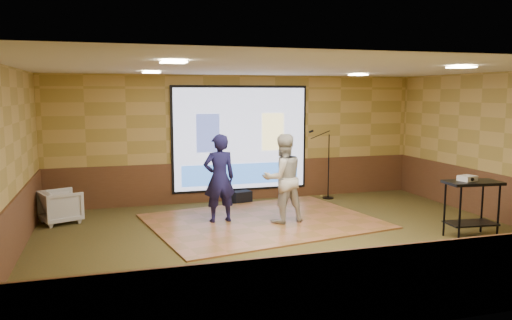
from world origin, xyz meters
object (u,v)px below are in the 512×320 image
object	(u,v)px
av_table	(472,197)
mic_stand	(326,179)
player_right	(283,178)
duffel_bag	(241,197)
player_left	(219,178)
banquet_chair	(61,206)
projector_screen	(241,140)
dance_floor	(263,221)
projector	(467,178)

from	to	relation	value
av_table	mic_stand	size ratio (longest dim) A/B	0.60
player_right	duffel_bag	bearing A→B (deg)	-89.07
player_left	av_table	size ratio (longest dim) A/B	1.72
player_right	banquet_chair	distance (m)	4.47
projector_screen	mic_stand	xyz separation A→B (m)	(2.06, -0.41, -0.98)
duffel_bag	mic_stand	bearing A→B (deg)	-3.77
dance_floor	projector	bearing A→B (deg)	-32.27
player_left	player_right	world-z (taller)	player_right
banquet_chair	player_left	bearing A→B (deg)	-128.85
dance_floor	projector	world-z (taller)	projector
banquet_chair	player_right	bearing A→B (deg)	-129.09
av_table	mic_stand	bearing A→B (deg)	106.08
projector	duffel_bag	world-z (taller)	projector
mic_stand	player_left	bearing A→B (deg)	-175.44
duffel_bag	banquet_chair	bearing A→B (deg)	-169.01
projector	player_left	bearing A→B (deg)	138.15
dance_floor	mic_stand	world-z (taller)	mic_stand
projector	mic_stand	xyz separation A→B (m)	(-1.02, 3.74, -0.58)
dance_floor	player_right	bearing A→B (deg)	-31.46
player_right	mic_stand	xyz separation A→B (m)	(1.83, 1.93, -0.42)
dance_floor	player_left	size ratio (longest dim) A/B	2.47
projector	banquet_chair	bearing A→B (deg)	142.84
projector_screen	duffel_bag	distance (m)	1.37
mic_stand	dance_floor	bearing A→B (deg)	-164.21
player_right	projector	bearing A→B (deg)	140.45
av_table	duffel_bag	size ratio (longest dim) A/B	2.31
projector_screen	player_left	xyz separation A→B (m)	(-0.96, -1.96, -0.57)
av_table	duffel_bag	bearing A→B (deg)	129.22
projector_screen	av_table	world-z (taller)	projector_screen
dance_floor	banquet_chair	xyz separation A→B (m)	(-3.89, 1.10, 0.32)
projector_screen	banquet_chair	size ratio (longest dim) A/B	4.57
player_left	projector	distance (m)	4.60
player_right	projector	world-z (taller)	player_right
av_table	dance_floor	bearing A→B (deg)	147.52
player_left	av_table	world-z (taller)	player_left
player_right	banquet_chair	world-z (taller)	player_right
projector_screen	mic_stand	size ratio (longest dim) A/B	1.94
player_left	player_right	bearing A→B (deg)	158.58
projector	mic_stand	bearing A→B (deg)	91.87
projector	mic_stand	world-z (taller)	mic_stand
mic_stand	duffel_bag	size ratio (longest dim) A/B	3.86
projector_screen	banquet_chair	bearing A→B (deg)	-165.53
projector_screen	player_right	distance (m)	2.42
duffel_bag	player_right	bearing A→B (deg)	-81.89
dance_floor	banquet_chair	distance (m)	4.05
player_left	projector	world-z (taller)	player_left
duffel_bag	projector	bearing A→B (deg)	-50.98
player_left	player_right	distance (m)	1.26
player_left	player_right	size ratio (longest dim) A/B	1.00
projector_screen	projector	bearing A→B (deg)	-53.39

